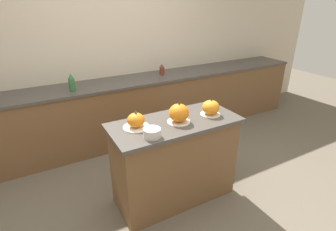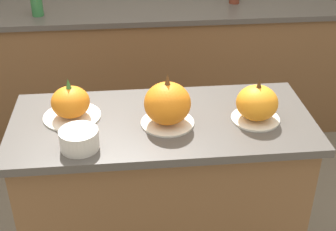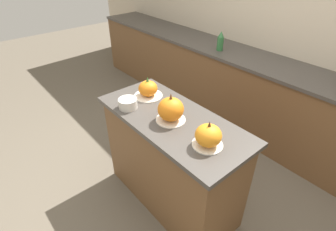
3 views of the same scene
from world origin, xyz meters
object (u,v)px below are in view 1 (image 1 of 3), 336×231
Objects in this scene: bottle_short at (162,70)px; mixing_bowl at (152,133)px; pumpkin_cake_left at (136,121)px; pumpkin_cake_center at (179,113)px; pumpkin_cake_right at (211,108)px; bottle_tall at (72,83)px.

bottle_short is 1.90m from mixing_bowl.
pumpkin_cake_left is 1.73m from bottle_short.
pumpkin_cake_center is (0.39, -0.09, 0.02)m from pumpkin_cake_left.
bottle_tall is (-1.06, 1.37, 0.05)m from pumpkin_cake_right.
bottle_short is at bearing 80.72° from pumpkin_cake_right.
pumpkin_cake_right reaches higher than mixing_bowl.
pumpkin_cake_right is 1.37× the size of mixing_bowl.
mixing_bowl is (0.05, -0.23, -0.03)m from pumpkin_cake_left.
mixing_bowl is (-0.95, -1.64, -0.06)m from bottle_short.
mixing_bowl is (-0.71, -0.14, -0.04)m from pumpkin_cake_right.
bottle_short is 1.11× the size of mixing_bowl.
mixing_bowl is (-0.34, -0.14, -0.05)m from pumpkin_cake_center.
pumpkin_cake_right is 1.23× the size of bottle_short.
bottle_tall reaches higher than pumpkin_cake_center.
bottle_short is (0.61, 1.50, 0.01)m from pumpkin_cake_center.
bottle_tall is 1.32m from bottle_short.
mixing_bowl is at bearing -169.07° from pumpkin_cake_right.
pumpkin_cake_left is 0.24m from mixing_bowl.
pumpkin_cake_center is at bearing -62.78° from bottle_tall.
pumpkin_cake_right is (0.36, -0.01, -0.01)m from pumpkin_cake_center.
pumpkin_cake_center is 1.37× the size of bottle_short.
bottle_short is at bearing 54.63° from pumpkin_cake_left.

